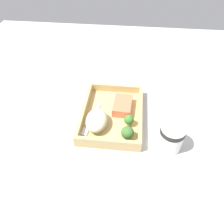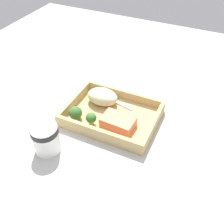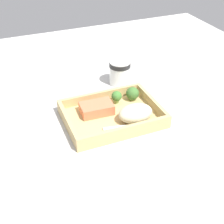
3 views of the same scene
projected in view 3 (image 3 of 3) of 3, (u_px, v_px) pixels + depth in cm
name	position (u px, v px, depth cm)	size (l,w,h in cm)	color
ground_plane	(112.00, 122.00, 96.30)	(160.00, 160.00, 2.00)	#B7B5B2
takeout_tray	(112.00, 118.00, 95.38)	(28.69, 21.25, 1.20)	tan
tray_rim	(112.00, 112.00, 94.16)	(28.69, 21.25, 3.05)	tan
salmon_fillet	(97.00, 108.00, 95.63)	(9.89, 6.42, 3.16)	#DE704B
mashed_potatoes	(136.00, 113.00, 91.87)	(10.47, 7.34, 5.10)	beige
broccoli_floret_1	(133.00, 94.00, 101.31)	(4.22, 4.22, 4.51)	#88AE60
broccoli_floret_2	(117.00, 96.00, 99.58)	(3.35, 3.35, 4.27)	#83AB5A
fork	(134.00, 126.00, 90.77)	(15.82, 4.70, 0.44)	silver
paper_cup	(120.00, 71.00, 111.10)	(7.56, 7.56, 8.77)	white
receipt_slip	(141.00, 167.00, 78.93)	(7.12, 15.56, 0.24)	white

